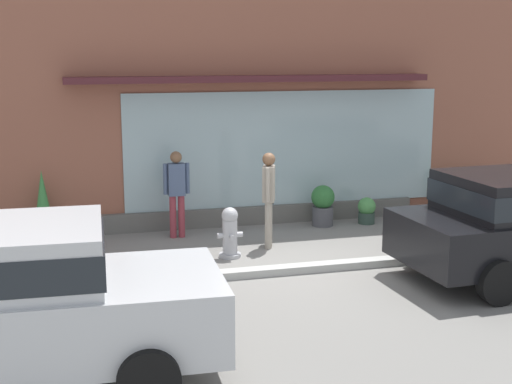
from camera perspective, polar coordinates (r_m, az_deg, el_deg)
The scene contains 10 objects.
ground_plane at distance 11.19m, azimuth 3.59°, elevation -6.15°, with size 60.00×60.00×0.00m, color gray.
curb_strip at distance 10.99m, azimuth 3.93°, elevation -6.15°, with size 14.00×0.24×0.12m, color #B2B2AD.
storefront at distance 13.75m, azimuth -0.53°, elevation 8.44°, with size 14.00×0.81×5.44m.
fire_hydrant at distance 11.66m, azimuth -2.12°, elevation -3.28°, with size 0.42×0.40×0.84m.
pedestrian_with_handbag at distance 12.12m, azimuth 1.05°, elevation -0.07°, with size 0.35×0.61×1.66m.
pedestrian_passerby at distance 12.84m, azimuth -6.41°, elevation 0.33°, with size 0.48×0.21×1.59m.
potted_plant_trailing_edge at distance 14.09m, azimuth 8.91°, elevation -1.46°, with size 0.35×0.35×0.52m.
potted_plant_window_left at distance 13.16m, azimuth -16.77°, elevation -1.19°, with size 0.34×0.34×1.28m.
potted_plant_window_right at distance 13.78m, azimuth 5.40°, elevation -1.01°, with size 0.46×0.46×0.80m.
potted_plant_low_front at distance 15.04m, azimuth 16.10°, elevation -0.12°, with size 0.54×0.54×0.87m.
Camera 1 is at (-3.45, -10.10, 3.37)m, focal length 49.65 mm.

